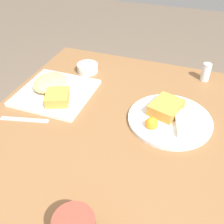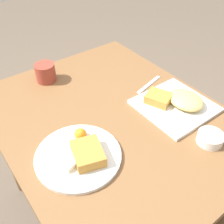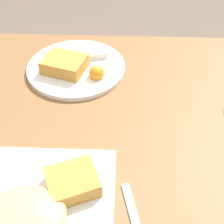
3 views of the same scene
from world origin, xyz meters
The scene contains 4 objects.
dining_table centered at (0.00, 0.00, 0.66)m, with size 1.04×0.84×0.75m.
plate_square_near centered at (-0.11, -0.25, 0.77)m, with size 0.28×0.28×0.06m.
plate_oval_far centered at (-0.10, 0.21, 0.76)m, with size 0.29×0.29×0.05m.
butter_knife centered at (0.07, -0.27, 0.75)m, with size 0.06×0.17×0.00m.
Camera 3 is at (0.03, -0.55, 1.31)m, focal length 50.00 mm.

